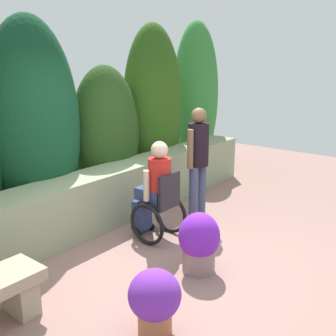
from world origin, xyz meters
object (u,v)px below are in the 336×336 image
at_px(flower_pot_terracotta_by_wall, 155,300).
at_px(person_in_wheelchair, 156,194).
at_px(person_standing_companion, 198,157).
at_px(flower_pot_purple_near, 199,242).

bearing_deg(flower_pot_terracotta_by_wall, person_in_wheelchair, 39.65).
height_order(person_standing_companion, flower_pot_terracotta_by_wall, person_standing_companion).
height_order(person_in_wheelchair, person_standing_companion, person_standing_companion).
distance_m(person_in_wheelchair, person_standing_companion, 0.95).
height_order(person_in_wheelchair, flower_pot_terracotta_by_wall, person_in_wheelchair).
xyz_separation_m(person_in_wheelchair, flower_pot_purple_near, (-0.37, -0.93, -0.27)).
bearing_deg(flower_pot_terracotta_by_wall, person_standing_companion, 26.58).
relative_size(person_in_wheelchair, flower_pot_purple_near, 1.91).
bearing_deg(person_standing_companion, flower_pot_purple_near, -154.87).
relative_size(person_in_wheelchair, person_standing_companion, 0.80).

